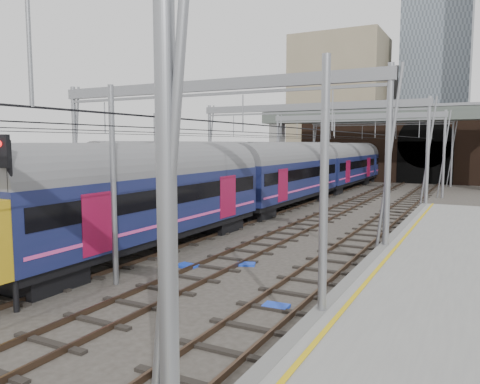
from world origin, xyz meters
The scene contains 14 objects.
ground centered at (0.00, 0.00, 0.00)m, with size 160.00×160.00×0.00m, color #38332D.
platform_right centered at (10.18, -1.50, 0.55)m, with size 4.32×47.00×1.12m.
tracks centered at (0.00, 15.00, 0.02)m, with size 14.40×80.00×0.22m.
overhead_line centered at (0.00, 21.49, 6.57)m, with size 16.80×80.00×8.00m.
retaining_wall centered at (1.40, 51.93, 4.33)m, with size 28.00×2.75×9.00m.
overbridge centered at (0.00, 46.00, 7.27)m, with size 28.00×3.00×9.25m.
city_skyline centered at (2.73, 70.48, 17.09)m, with size 37.50×27.50×60.00m.
train_main centered at (-2.00, 32.01, 2.58)m, with size 2.95×68.22×5.03m.
train_second centered at (-6.00, 32.82, 2.62)m, with size 3.02×52.40×5.13m.
signal_near_left centered at (-2.34, -0.17, 3.13)m, with size 0.39×0.47×4.98m.
signal_near_centre centered at (-0.74, -1.53, 3.28)m, with size 0.41×0.48×5.26m.
equip_cover_a centered at (0.92, 5.14, 0.05)m, with size 0.84×0.59×0.10m, color blue.
equip_cover_b centered at (2.93, 6.48, 0.04)m, with size 0.74×0.52×0.09m, color blue.
equip_cover_c centered at (6.00, 2.44, 0.05)m, with size 0.78×0.55×0.09m, color blue.
Camera 1 is at (11.42, -10.35, 5.02)m, focal length 35.00 mm.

